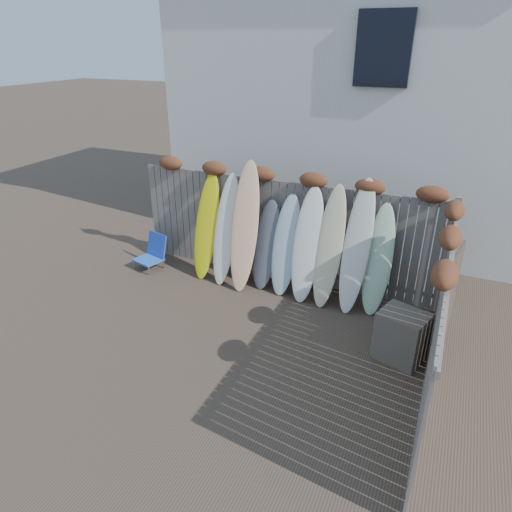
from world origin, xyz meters
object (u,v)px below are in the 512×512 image
at_px(beach_chair, 153,252).
at_px(surfboard_0, 207,227).
at_px(wooden_crate, 401,336).
at_px(lattice_panel, 447,301).

height_order(beach_chair, surfboard_0, surfboard_0).
distance_m(wooden_crate, lattice_panel, 0.89).
xyz_separation_m(wooden_crate, lattice_panel, (0.53, 0.59, 0.42)).
relative_size(beach_chair, wooden_crate, 0.90).
height_order(lattice_panel, surfboard_0, surfboard_0).
bearing_deg(lattice_panel, beach_chair, -174.95).
xyz_separation_m(beach_chair, surfboard_0, (1.21, 0.21, 0.70)).
distance_m(beach_chair, lattice_panel, 5.77).
bearing_deg(beach_chair, lattice_panel, -4.52).
bearing_deg(surfboard_0, beach_chair, -168.14).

